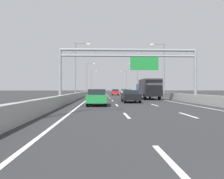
% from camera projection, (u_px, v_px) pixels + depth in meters
% --- Properties ---
extents(ground_plane, '(260.00, 260.00, 0.00)m').
position_uv_depth(ground_plane, '(109.00, 93.00, 101.58)').
color(ground_plane, '#2D2D30').
extents(lane_dash_left_0, '(0.16, 3.00, 0.01)m').
position_uv_depth(lane_dash_left_0, '(171.00, 163.00, 5.09)').
color(lane_dash_left_0, white).
rests_on(lane_dash_left_0, ground_plane).
extents(lane_dash_left_1, '(0.16, 3.00, 0.01)m').
position_uv_depth(lane_dash_left_1, '(126.00, 115.00, 14.09)').
color(lane_dash_left_1, white).
rests_on(lane_dash_left_1, ground_plane).
extents(lane_dash_left_2, '(0.16, 3.00, 0.01)m').
position_uv_depth(lane_dash_left_2, '(117.00, 105.00, 23.08)').
color(lane_dash_left_2, white).
rests_on(lane_dash_left_2, ground_plane).
extents(lane_dash_left_3, '(0.16, 3.00, 0.01)m').
position_uv_depth(lane_dash_left_3, '(112.00, 101.00, 32.07)').
color(lane_dash_left_3, white).
rests_on(lane_dash_left_3, ground_plane).
extents(lane_dash_left_4, '(0.16, 3.00, 0.01)m').
position_uv_depth(lane_dash_left_4, '(110.00, 98.00, 41.06)').
color(lane_dash_left_4, white).
rests_on(lane_dash_left_4, ground_plane).
extents(lane_dash_left_5, '(0.16, 3.00, 0.01)m').
position_uv_depth(lane_dash_left_5, '(108.00, 96.00, 50.05)').
color(lane_dash_left_5, white).
rests_on(lane_dash_left_5, ground_plane).
extents(lane_dash_left_6, '(0.16, 3.00, 0.01)m').
position_uv_depth(lane_dash_left_6, '(107.00, 95.00, 59.04)').
color(lane_dash_left_6, white).
rests_on(lane_dash_left_6, ground_plane).
extents(lane_dash_left_7, '(0.16, 3.00, 0.01)m').
position_uv_depth(lane_dash_left_7, '(107.00, 94.00, 68.03)').
color(lane_dash_left_7, white).
rests_on(lane_dash_left_7, ground_plane).
extents(lane_dash_left_8, '(0.16, 3.00, 0.01)m').
position_uv_depth(lane_dash_left_8, '(106.00, 94.00, 77.03)').
color(lane_dash_left_8, white).
rests_on(lane_dash_left_8, ground_plane).
extents(lane_dash_left_9, '(0.16, 3.00, 0.01)m').
position_uv_depth(lane_dash_left_9, '(105.00, 93.00, 86.02)').
color(lane_dash_left_9, white).
rests_on(lane_dash_left_9, ground_plane).
extents(lane_dash_left_10, '(0.16, 3.00, 0.01)m').
position_uv_depth(lane_dash_left_10, '(105.00, 93.00, 95.01)').
color(lane_dash_left_10, white).
rests_on(lane_dash_left_10, ground_plane).
extents(lane_dash_left_11, '(0.16, 3.00, 0.01)m').
position_uv_depth(lane_dash_left_11, '(105.00, 92.00, 104.00)').
color(lane_dash_left_11, white).
rests_on(lane_dash_left_11, ground_plane).
extents(lane_dash_left_12, '(0.16, 3.00, 0.01)m').
position_uv_depth(lane_dash_left_12, '(105.00, 92.00, 112.99)').
color(lane_dash_left_12, white).
rests_on(lane_dash_left_12, ground_plane).
extents(lane_dash_left_13, '(0.16, 3.00, 0.01)m').
position_uv_depth(lane_dash_left_13, '(104.00, 92.00, 121.98)').
color(lane_dash_left_13, white).
rests_on(lane_dash_left_13, ground_plane).
extents(lane_dash_left_14, '(0.16, 3.00, 0.01)m').
position_uv_depth(lane_dash_left_14, '(104.00, 92.00, 130.97)').
color(lane_dash_left_14, white).
rests_on(lane_dash_left_14, ground_plane).
extents(lane_dash_left_15, '(0.16, 3.00, 0.01)m').
position_uv_depth(lane_dash_left_15, '(104.00, 92.00, 139.97)').
color(lane_dash_left_15, white).
rests_on(lane_dash_left_15, ground_plane).
extents(lane_dash_left_16, '(0.16, 3.00, 0.01)m').
position_uv_depth(lane_dash_left_16, '(104.00, 91.00, 148.96)').
color(lane_dash_left_16, white).
rests_on(lane_dash_left_16, ground_plane).
extents(lane_dash_left_17, '(0.16, 3.00, 0.01)m').
position_uv_depth(lane_dash_left_17, '(104.00, 91.00, 157.95)').
color(lane_dash_left_17, white).
rests_on(lane_dash_left_17, ground_plane).
extents(lane_dash_right_1, '(0.16, 3.00, 0.01)m').
position_uv_depth(lane_dash_right_1, '(188.00, 115.00, 14.24)').
color(lane_dash_right_1, white).
rests_on(lane_dash_right_1, ground_plane).
extents(lane_dash_right_2, '(0.16, 3.00, 0.01)m').
position_uv_depth(lane_dash_right_2, '(154.00, 105.00, 23.23)').
color(lane_dash_right_2, white).
rests_on(lane_dash_right_2, ground_plane).
extents(lane_dash_right_3, '(0.16, 3.00, 0.01)m').
position_uv_depth(lane_dash_right_3, '(140.00, 100.00, 32.23)').
color(lane_dash_right_3, white).
rests_on(lane_dash_right_3, ground_plane).
extents(lane_dash_right_4, '(0.16, 3.00, 0.01)m').
position_uv_depth(lane_dash_right_4, '(131.00, 98.00, 41.22)').
color(lane_dash_right_4, white).
rests_on(lane_dash_right_4, ground_plane).
extents(lane_dash_right_5, '(0.16, 3.00, 0.01)m').
position_uv_depth(lane_dash_right_5, '(126.00, 96.00, 50.21)').
color(lane_dash_right_5, white).
rests_on(lane_dash_right_5, ground_plane).
extents(lane_dash_right_6, '(0.16, 3.00, 0.01)m').
position_uv_depth(lane_dash_right_6, '(122.00, 95.00, 59.20)').
color(lane_dash_right_6, white).
rests_on(lane_dash_right_6, ground_plane).
extents(lane_dash_right_7, '(0.16, 3.00, 0.01)m').
position_uv_depth(lane_dash_right_7, '(119.00, 94.00, 68.19)').
color(lane_dash_right_7, white).
rests_on(lane_dash_right_7, ground_plane).
extents(lane_dash_right_8, '(0.16, 3.00, 0.01)m').
position_uv_depth(lane_dash_right_8, '(117.00, 94.00, 77.18)').
color(lane_dash_right_8, white).
rests_on(lane_dash_right_8, ground_plane).
extents(lane_dash_right_9, '(0.16, 3.00, 0.01)m').
position_uv_depth(lane_dash_right_9, '(116.00, 93.00, 86.17)').
color(lane_dash_right_9, white).
rests_on(lane_dash_right_9, ground_plane).
extents(lane_dash_right_10, '(0.16, 3.00, 0.01)m').
position_uv_depth(lane_dash_right_10, '(114.00, 93.00, 95.16)').
color(lane_dash_right_10, white).
rests_on(lane_dash_right_10, ground_plane).
extents(lane_dash_right_11, '(0.16, 3.00, 0.01)m').
position_uv_depth(lane_dash_right_11, '(113.00, 92.00, 104.16)').
color(lane_dash_right_11, white).
rests_on(lane_dash_right_11, ground_plane).
extents(lane_dash_right_12, '(0.16, 3.00, 0.01)m').
position_uv_depth(lane_dash_right_12, '(112.00, 92.00, 113.15)').
color(lane_dash_right_12, white).
rests_on(lane_dash_right_12, ground_plane).
extents(lane_dash_right_13, '(0.16, 3.00, 0.01)m').
position_uv_depth(lane_dash_right_13, '(111.00, 92.00, 122.14)').
color(lane_dash_right_13, white).
rests_on(lane_dash_right_13, ground_plane).
extents(lane_dash_right_14, '(0.16, 3.00, 0.01)m').
position_uv_depth(lane_dash_right_14, '(111.00, 92.00, 131.13)').
color(lane_dash_right_14, white).
rests_on(lane_dash_right_14, ground_plane).
extents(lane_dash_right_15, '(0.16, 3.00, 0.01)m').
position_uv_depth(lane_dash_right_15, '(110.00, 92.00, 140.12)').
color(lane_dash_right_15, white).
rests_on(lane_dash_right_15, ground_plane).
extents(lane_dash_right_16, '(0.16, 3.00, 0.01)m').
position_uv_depth(lane_dash_right_16, '(110.00, 91.00, 149.11)').
color(lane_dash_right_16, white).
rests_on(lane_dash_right_16, ground_plane).
extents(lane_dash_right_17, '(0.16, 3.00, 0.01)m').
position_uv_depth(lane_dash_right_17, '(109.00, 91.00, 158.10)').
color(lane_dash_right_17, white).
rests_on(lane_dash_right_17, ground_plane).
extents(edge_line_left, '(0.16, 176.00, 0.01)m').
position_uv_depth(edge_line_left, '(96.00, 93.00, 89.36)').
color(edge_line_left, white).
rests_on(edge_line_left, ground_plane).
extents(edge_line_right, '(0.16, 176.00, 0.01)m').
position_uv_depth(edge_line_right, '(124.00, 93.00, 89.82)').
color(edge_line_right, white).
rests_on(edge_line_right, ground_plane).
extents(barrier_left, '(0.45, 220.00, 0.95)m').
position_uv_depth(barrier_left, '(93.00, 91.00, 111.27)').
color(barrier_left, '#9E9E99').
rests_on(barrier_left, ground_plane).
extents(barrier_right, '(0.45, 220.00, 0.95)m').
position_uv_depth(barrier_right, '(123.00, 91.00, 111.87)').
color(barrier_right, '#9E9E99').
rests_on(barrier_right, ground_plane).
extents(sign_gantry, '(16.62, 0.36, 6.36)m').
position_uv_depth(sign_gantry, '(131.00, 61.00, 29.13)').
color(sign_gantry, gray).
rests_on(sign_gantry, ground_plane).
extents(streetlamp_left_mid, '(2.58, 0.28, 9.50)m').
position_uv_depth(streetlamp_left_mid, '(77.00, 66.00, 41.74)').
color(streetlamp_left_mid, slate).
rests_on(streetlamp_left_mid, ground_plane).
extents(streetlamp_right_mid, '(2.58, 0.28, 9.50)m').
position_uv_depth(streetlamp_right_mid, '(163.00, 67.00, 42.39)').
color(streetlamp_right_mid, slate).
rests_on(streetlamp_right_mid, ground_plane).
extents(streetlamp_left_far, '(2.58, 0.28, 9.50)m').
position_uv_depth(streetlamp_left_far, '(87.00, 76.00, 73.81)').
color(streetlamp_left_far, slate).
rests_on(streetlamp_left_far, ground_plane).
extents(streetlamp_right_far, '(2.58, 0.28, 9.50)m').
position_uv_depth(streetlamp_right_far, '(136.00, 76.00, 74.46)').
color(streetlamp_right_far, slate).
rests_on(streetlamp_right_far, ground_plane).
extents(streetlamp_left_distant, '(2.58, 0.28, 9.50)m').
position_uv_depth(streetlamp_left_distant, '(92.00, 80.00, 105.89)').
color(streetlamp_left_distant, slate).
rests_on(streetlamp_left_distant, ground_plane).
extents(streetlamp_right_distant, '(2.58, 0.28, 9.50)m').
position_uv_depth(streetlamp_right_distant, '(126.00, 80.00, 106.54)').
color(streetlamp_right_distant, slate).
rests_on(streetlamp_right_distant, ground_plane).
extents(white_car, '(1.89, 4.26, 1.48)m').
position_uv_depth(white_car, '(124.00, 91.00, 75.39)').
color(white_car, silver).
rests_on(white_car, ground_plane).
extents(green_car, '(1.77, 4.62, 1.52)m').
position_uv_depth(green_car, '(97.00, 97.00, 22.69)').
color(green_car, '#1E7A38').
rests_on(green_car, ground_plane).
extents(red_car, '(1.71, 4.24, 1.45)m').
position_uv_depth(red_car, '(115.00, 92.00, 59.70)').
color(red_car, red).
rests_on(red_car, ground_plane).
extents(black_car, '(1.83, 4.68, 1.41)m').
position_uv_depth(black_car, '(130.00, 96.00, 27.90)').
color(black_car, black).
rests_on(black_car, ground_plane).
extents(yellow_car, '(1.75, 4.22, 1.40)m').
position_uv_depth(yellow_car, '(101.00, 91.00, 104.36)').
color(yellow_car, yellow).
rests_on(yellow_car, ground_plane).
extents(silver_car, '(1.89, 4.47, 1.40)m').
position_uv_depth(silver_car, '(128.00, 92.00, 62.18)').
color(silver_car, '#A8ADB2').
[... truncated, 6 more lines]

